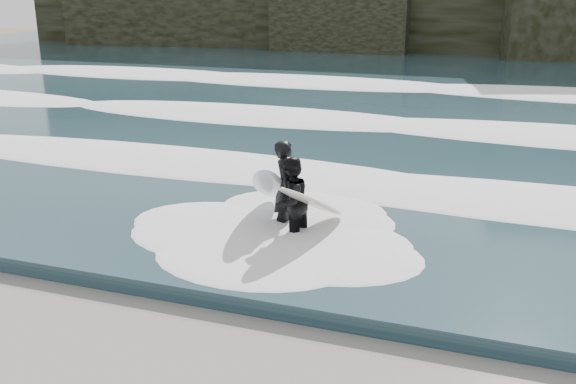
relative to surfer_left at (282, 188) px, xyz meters
name	(u,v)px	position (x,y,z in m)	size (l,w,h in m)	color
sea	(426,81)	(-0.25, 22.61, -0.83)	(90.00, 52.00, 0.30)	#1F3840
foam_near	(310,179)	(-0.25, 2.61, -0.58)	(60.00, 3.20, 0.20)	white
foam_mid	(373,123)	(-0.25, 9.61, -0.56)	(60.00, 4.00, 0.24)	white
foam_far	(414,85)	(-0.25, 18.61, -0.53)	(60.00, 4.80, 0.30)	white
surfer_left	(282,188)	(0.00, 0.00, 0.00)	(1.32, 2.11, 1.94)	black
surfer_right	(293,202)	(0.42, -0.55, -0.08)	(1.44, 2.21, 1.77)	black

